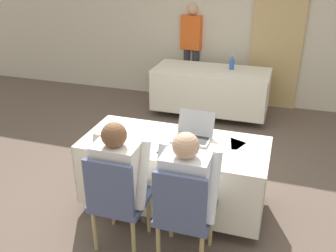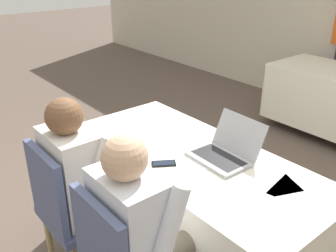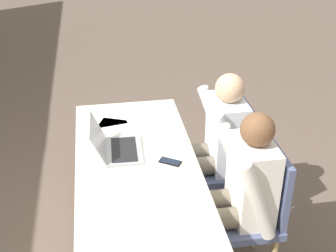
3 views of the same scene
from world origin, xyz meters
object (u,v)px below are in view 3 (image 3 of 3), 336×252
Objects in this scene: laptop at (116,147)px; person_checkered_shirt at (239,189)px; cell_phone at (170,162)px; person_white_shirt at (216,141)px; chair_near_left at (253,208)px; chair_near_right at (228,159)px.

person_checkered_shirt is (-0.43, -0.70, -0.11)m from laptop.
person_checkered_shirt is at bearing -91.18° from cell_phone.
person_white_shirt is at bearing -76.87° from laptop.
laptop is at bearing -117.89° from chair_near_left.
chair_near_right is 0.78× the size of person_white_shirt.
chair_near_left is at bearing 90.00° from person_checkered_shirt.
laptop is at bearing -80.27° from chair_near_right.
laptop reaches higher than cell_phone.
chair_near_right is 0.60m from person_checkered_shirt.
laptop is 0.73m from person_white_shirt.
chair_near_left is at bearing 0.00° from chair_near_right.
person_white_shirt is (0.31, -0.38, -0.07)m from cell_phone.
cell_phone is at bearing -118.03° from chair_near_left.
laptop reaches higher than chair_near_right.
cell_phone is 0.17× the size of chair_near_right.
cell_phone is (-0.17, -0.33, -0.04)m from laptop.
person_checkered_shirt is (-0.57, 0.10, 0.16)m from chair_near_right.
person_checkered_shirt is at bearing -10.36° from chair_near_right.
laptop is 0.37m from cell_phone.
laptop is 2.40× the size of cell_phone.
person_white_shirt is (0.57, 0.10, 0.16)m from chair_near_left.
person_checkered_shirt is at bearing -90.00° from chair_near_left.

